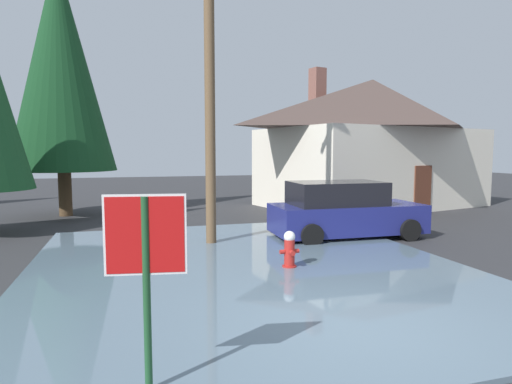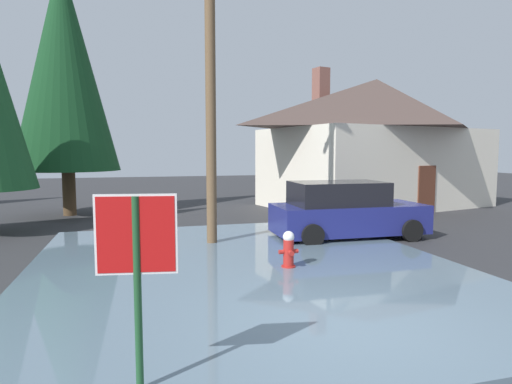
{
  "view_description": "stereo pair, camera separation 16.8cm",
  "coord_description": "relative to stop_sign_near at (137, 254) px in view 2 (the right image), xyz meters",
  "views": [
    {
      "loc": [
        -3.1,
        -5.38,
        2.59
      ],
      "look_at": [
        -0.09,
        4.75,
        1.6
      ],
      "focal_mm": 30.33,
      "sensor_mm": 36.0,
      "label": 1
    },
    {
      "loc": [
        -2.94,
        -5.42,
        2.59
      ],
      "look_at": [
        -0.09,
        4.75,
        1.6
      ],
      "focal_mm": 30.33,
      "sensor_mm": 36.0,
      "label": 2
    }
  ],
  "objects": [
    {
      "name": "stop_sign_near",
      "position": [
        0.0,
        0.0,
        0.0
      ],
      "size": [
        0.83,
        0.16,
        2.16
      ],
      "color": "#1E4C28",
      "rests_on": "ground"
    },
    {
      "name": "house",
      "position": [
        11.02,
        13.8,
        1.55
      ],
      "size": [
        11.65,
        8.72,
        6.43
      ],
      "color": "silver",
      "rests_on": "ground"
    },
    {
      "name": "parked_car",
      "position": [
        6.04,
        7.07,
        -0.74
      ],
      "size": [
        4.53,
        2.19,
        1.7
      ],
      "color": "navy",
      "rests_on": "ground"
    },
    {
      "name": "utility_pole",
      "position": [
        2.01,
        7.15,
        2.96
      ],
      "size": [
        1.6,
        0.28,
        8.66
      ],
      "color": "brown",
      "rests_on": "ground"
    },
    {
      "name": "pine_tree_mid_left",
      "position": [
        -2.59,
        14.28,
        4.42
      ],
      "size": [
        4.05,
        4.05,
        10.13
      ],
      "color": "#4C3823",
      "rests_on": "ground"
    },
    {
      "name": "flood_puddle",
      "position": [
        2.32,
        4.52,
        -1.5
      ],
      "size": [
        9.3,
        10.77,
        0.08
      ],
      "primitive_type": "cube",
      "color": "slate",
      "rests_on": "ground"
    },
    {
      "name": "fire_hydrant",
      "position": [
        3.18,
        4.17,
        -1.12
      ],
      "size": [
        0.44,
        0.37,
        0.87
      ],
      "color": "#AD231E",
      "rests_on": "ground"
    },
    {
      "name": "lane_stop_bar",
      "position": [
        2.88,
        -0.15,
        -1.54
      ],
      "size": [
        3.49,
        0.44,
        0.01
      ],
      "primitive_type": "cube",
      "rotation": [
        0.0,
        0.0,
        0.04
      ],
      "color": "silver",
      "rests_on": "ground"
    },
    {
      "name": "ground_plane",
      "position": [
        2.95,
        0.89,
        -1.59
      ],
      "size": [
        80.0,
        80.0,
        0.1
      ],
      "primitive_type": "cube",
      "color": "#2D2D30"
    }
  ]
}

